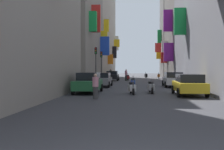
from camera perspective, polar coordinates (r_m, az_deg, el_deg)
The scene contains 21 objects.
ground_plane at distance 33.87m, azimuth 5.09°, elevation -1.80°, with size 140.00×140.00×0.00m, color #38383D.
building_left_mid_b at distance 35.36m, azimuth -8.26°, elevation 12.63°, with size 7.23×13.43×17.59m.
building_left_mid_c at distance 53.34m, azimuth -3.57°, elevation 9.84°, with size 7.19×23.38×19.44m.
building_right_mid_a at distance 46.85m, azimuth 15.11°, elevation 9.37°, with size 7.32×14.56×16.87m.
building_right_mid_c at distance 60.04m, azimuth 12.92°, elevation 8.61°, with size 7.39×9.58×18.94m.
parked_car_green at distance 21.41m, azimuth -4.86°, elevation -1.51°, with size 1.84×4.40×1.55m.
parked_car_black at distance 42.04m, azimuth 0.05°, elevation -0.12°, with size 1.96×3.92×1.47m.
parked_car_grey at distance 28.58m, azimuth -2.13°, elevation -0.88°, with size 1.97×4.34×1.42m.
parked_car_silver at distance 29.05m, azimuth 12.36°, elevation -0.82°, with size 1.97×4.28×1.49m.
parked_car_yellow at distance 20.03m, azimuth 15.42°, elevation -1.83°, with size 1.97×4.29×1.48m.
scooter_silver at distance 21.42m, azimuth 7.96°, elevation -2.43°, with size 0.53×1.96×1.13m.
scooter_red at distance 43.44m, azimuth 3.27°, elevation -0.48°, with size 0.53×1.93×1.13m.
scooter_blue at distance 28.59m, azimuth 4.31°, elevation -1.46°, with size 0.45×1.81×1.13m.
scooter_orange at distance 52.62m, azimuth 9.50°, elevation -0.17°, with size 0.55×1.98×1.13m.
scooter_white at distance 20.40m, azimuth 4.10°, elevation -2.61°, with size 0.61×1.93×1.13m.
scooter_black at distance 54.79m, azimuth 6.93°, elevation -0.10°, with size 0.62×1.77×1.13m.
pedestrian_crossing at distance 17.20m, azimuth -3.39°, elevation -2.34°, with size 0.42×0.42×1.55m.
pedestrian_near_left at distance 45.31m, azimuth -0.28°, elevation 0.15°, with size 0.42×0.42×1.80m.
pedestrian_near_right at distance 41.75m, azimuth 2.89°, elevation -0.02°, with size 0.53×0.53×1.72m.
traffic_light_near_corner at distance 31.59m, azimuth -3.32°, elevation 3.20°, with size 0.26×0.34×4.23m.
traffic_light_far_corner at distance 36.51m, azimuth -2.19°, elevation 2.80°, with size 0.26×0.34×4.06m.
Camera 1 is at (0.10, -3.82, 1.89)m, focal length 44.85 mm.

